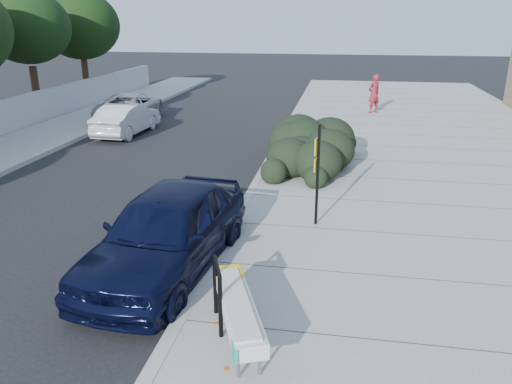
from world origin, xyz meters
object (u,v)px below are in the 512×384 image
wagon_silver (127,119)px  sedan_navy (167,231)px  bike_rack (218,289)px  sign_post (317,168)px  pedestrian (374,94)px  bench (238,308)px  suv_silver (130,106)px

wagon_silver → sedan_navy: bearing=119.5°
bike_rack → sign_post: size_ratio=0.45×
sedan_navy → pedestrian: 17.71m
bike_rack → sedan_navy: (-1.44, 1.80, 0.05)m
bike_rack → sign_post: 4.48m
bike_rack → wagon_silver: 14.70m
bench → suv_silver: suv_silver is taller
wagon_silver → pedestrian: size_ratio=2.08×
sedan_navy → wagon_silver: 12.43m
bike_rack → wagon_silver: wagon_silver is taller
bike_rack → wagon_silver: size_ratio=0.27×
suv_silver → pedestrian: bearing=-171.3°
sign_post → sedan_navy: sign_post is taller
bench → suv_silver: bearing=96.6°
sign_post → suv_silver: (-9.37, 11.36, -0.80)m
bike_rack → suv_silver: 17.60m
bench → suv_silver: size_ratio=0.46×
sign_post → bench: bearing=-85.7°
bench → sign_post: sign_post is taller
bench → wagon_silver: bearing=98.1°
bike_rack → bench: bearing=-60.6°
bike_rack → sign_post: sign_post is taller
sedan_navy → pedestrian: bearing=81.2°
suv_silver → sedan_navy: bearing=108.4°
sign_post → suv_silver: bearing=144.4°
sign_post → suv_silver: sign_post is taller
bench → pedestrian: bearing=60.2°
wagon_silver → bench: bearing=122.0°
bench → sign_post: 4.71m
bike_rack → sign_post: bearing=52.9°
wagon_silver → suv_silver: (-1.03, 2.75, 0.03)m
bike_rack → suv_silver: size_ratio=0.21×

